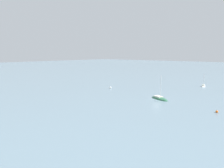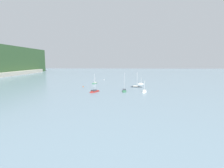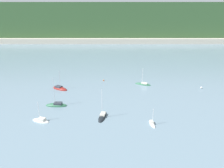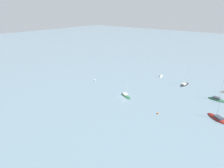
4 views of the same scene
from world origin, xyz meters
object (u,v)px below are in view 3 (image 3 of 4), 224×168
at_px(sailboat_1, 56,106).
at_px(sailboat_4, 102,117).
at_px(sailboat_3, 143,84).
at_px(mooring_buoy_0, 201,88).
at_px(sailboat_5, 59,89).
at_px(sailboat_0, 152,124).
at_px(sailboat_2, 41,121).
at_px(mooring_buoy_1, 103,80).

xyz_separation_m(sailboat_1, sailboat_4, (17.41, -8.49, -0.01)).
distance_m(sailboat_3, mooring_buoy_0, 25.88).
xyz_separation_m(sailboat_1, sailboat_5, (-2.62, 16.99, -0.02)).
distance_m(sailboat_0, mooring_buoy_0, 41.23).
xyz_separation_m(sailboat_0, sailboat_3, (1.93, 35.90, -0.03)).
height_order(sailboat_1, sailboat_3, sailboat_1).
distance_m(sailboat_2, sailboat_5, 28.35).
bearing_deg(sailboat_2, sailboat_3, -117.82).
distance_m(sailboat_0, sailboat_4, 16.50).
xyz_separation_m(sailboat_4, mooring_buoy_0, (43.12, 26.10, 0.31)).
bearing_deg(mooring_buoy_1, sailboat_4, -88.52).
bearing_deg(mooring_buoy_1, sailboat_2, -115.69).
relative_size(sailboat_1, sailboat_5, 1.24).
xyz_separation_m(sailboat_4, sailboat_5, (-20.03, 25.49, -0.01)).
bearing_deg(sailboat_2, sailboat_1, -81.61).
distance_m(sailboat_1, mooring_buoy_1, 32.25).
relative_size(sailboat_4, mooring_buoy_0, 13.04).
xyz_separation_m(sailboat_2, sailboat_4, (19.73, 2.86, -0.02)).
xyz_separation_m(sailboat_0, mooring_buoy_0, (27.32, 30.88, 0.31)).
height_order(sailboat_1, sailboat_5, sailboat_1).
xyz_separation_m(sailboat_3, mooring_buoy_0, (25.39, -5.02, 0.34)).
bearing_deg(sailboat_2, mooring_buoy_0, -135.30).
bearing_deg(sailboat_5, sailboat_2, -57.87).
relative_size(sailboat_2, mooring_buoy_0, 8.94).
height_order(sailboat_0, sailboat_5, sailboat_5).
distance_m(sailboat_3, sailboat_4, 35.82).
height_order(sailboat_3, mooring_buoy_1, sailboat_3).
height_order(sailboat_0, sailboat_3, sailboat_3).
distance_m(sailboat_1, sailboat_2, 11.59).
relative_size(sailboat_0, mooring_buoy_0, 7.25).
xyz_separation_m(sailboat_0, sailboat_5, (-35.83, 30.26, -0.01)).
bearing_deg(mooring_buoy_0, sailboat_4, -148.81).
distance_m(sailboat_4, mooring_buoy_0, 50.40).
bearing_deg(mooring_buoy_1, sailboat_3, -15.28).
xyz_separation_m(sailboat_1, mooring_buoy_1, (16.47, 27.73, 0.20)).
xyz_separation_m(sailboat_3, sailboat_5, (-37.76, -5.64, 0.02)).
bearing_deg(mooring_buoy_0, sailboat_5, -179.44).
bearing_deg(sailboat_1, sailboat_3, -144.58).
height_order(sailboat_2, sailboat_5, sailboat_5).
bearing_deg(sailboat_4, mooring_buoy_0, 131.24).
relative_size(mooring_buoy_0, mooring_buoy_1, 1.32).
height_order(sailboat_2, sailboat_4, sailboat_4).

